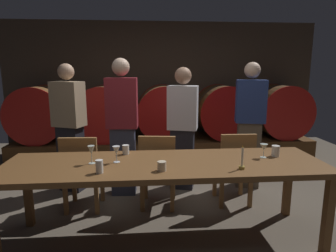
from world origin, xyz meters
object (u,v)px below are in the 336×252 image
(wine_glass_center, at_px, (116,151))
(guest_far_right, at_px, (249,125))
(dining_table, at_px, (165,169))
(wine_glass_right, at_px, (264,148))
(chair_right, at_px, (235,165))
(candle_center, at_px, (242,162))
(wine_barrel_right, at_px, (223,112))
(guest_center_left, at_px, (122,126))
(cup_center_left, at_px, (126,150))
(wine_barrel_far_right, at_px, (279,111))
(guest_center_right, at_px, (183,128))
(chair_center, at_px, (158,168))
(wine_barrel_far_left, at_px, (40,114))
(cup_far_right, at_px, (276,151))
(wine_glass_left, at_px, (91,151))
(chair_left, at_px, (82,170))
(cup_far_left, at_px, (99,167))
(wine_barrel_center, at_px, (164,112))
(cup_center_right, at_px, (162,166))
(guest_far_left, at_px, (70,127))
(wine_barrel_left, at_px, (104,113))

(wine_glass_center, bearing_deg, guest_far_right, 34.61)
(dining_table, bearing_deg, wine_glass_right, 4.13)
(chair_right, height_order, wine_glass_center, wine_glass_center)
(candle_center, bearing_deg, wine_barrel_right, 78.09)
(guest_center_left, height_order, cup_center_left, guest_center_left)
(wine_barrel_far_right, height_order, guest_center_right, guest_center_right)
(chair_center, bearing_deg, wine_barrel_far_right, -133.66)
(wine_barrel_far_left, distance_m, cup_far_right, 3.87)
(cup_center_left, distance_m, cup_far_right, 1.47)
(wine_barrel_far_left, relative_size, wine_barrel_far_right, 1.00)
(wine_glass_left, bearing_deg, chair_left, 110.44)
(wine_glass_right, bearing_deg, wine_barrel_far_right, 61.72)
(chair_left, xyz_separation_m, guest_far_right, (2.11, 0.55, 0.37))
(cup_far_left, bearing_deg, wine_glass_right, 11.22)
(guest_far_right, bearing_deg, wine_barrel_center, -38.92)
(cup_center_right, bearing_deg, cup_center_left, 122.68)
(wine_barrel_far_right, xyz_separation_m, cup_far_right, (-1.18, -2.42, -0.04))
(wine_barrel_far_left, height_order, wine_glass_center, wine_barrel_far_left)
(wine_barrel_right, relative_size, cup_center_right, 11.66)
(cup_far_left, bearing_deg, wine_barrel_far_right, 44.25)
(candle_center, bearing_deg, wine_glass_right, 43.74)
(wine_barrel_far_right, relative_size, candle_center, 4.45)
(wine_barrel_right, xyz_separation_m, chair_right, (-0.35, -1.86, -0.36))
(wine_barrel_far_left, xyz_separation_m, cup_far_right, (3.03, -2.42, -0.04))
(wine_barrel_center, bearing_deg, cup_far_right, -69.28)
(guest_far_left, bearing_deg, chair_left, 135.32)
(cup_far_left, bearing_deg, wine_barrel_far_left, 116.88)
(wine_glass_right, bearing_deg, wine_glass_center, -178.85)
(cup_center_left, relative_size, cup_far_right, 0.88)
(guest_far_left, bearing_deg, wine_barrel_left, -80.07)
(guest_far_right, relative_size, cup_center_left, 18.05)
(guest_far_right, relative_size, cup_far_right, 15.92)
(chair_center, height_order, cup_center_left, chair_center)
(wine_barrel_center, distance_m, cup_center_left, 2.29)
(wine_barrel_right, height_order, wine_glass_center, wine_barrel_right)
(guest_far_left, height_order, cup_far_left, guest_far_left)
(wine_barrel_far_right, bearing_deg, dining_table, -132.02)
(wine_barrel_center, distance_m, guest_far_right, 1.70)
(chair_center, height_order, chair_right, same)
(dining_table, bearing_deg, cup_center_right, -100.80)
(wine_barrel_center, distance_m, guest_center_left, 1.57)
(candle_center, bearing_deg, cup_far_left, 179.86)
(chair_center, xyz_separation_m, cup_center_right, (-0.01, -0.85, 0.31))
(wine_barrel_far_left, height_order, cup_far_left, wine_barrel_far_left)
(wine_glass_center, height_order, cup_center_right, wine_glass_center)
(guest_far_left, distance_m, cup_center_left, 1.25)
(dining_table, height_order, cup_far_right, cup_far_right)
(wine_barrel_left, bearing_deg, guest_center_right, -47.73)
(wine_barrel_right, xyz_separation_m, guest_far_left, (-2.37, -1.26, 0.00))
(candle_center, xyz_separation_m, cup_far_right, (0.45, 0.33, -0.01))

